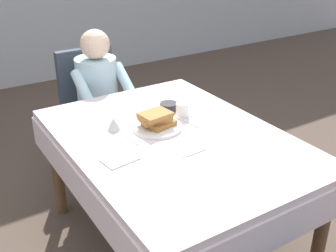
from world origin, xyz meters
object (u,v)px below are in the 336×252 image
at_px(dining_table_main, 174,151).
at_px(plate_breakfast, 157,127).
at_px(cup_coffee, 183,110).
at_px(knife_right_of_plate, 187,122).
at_px(diner_person, 99,91).
at_px(breakfast_stack, 157,119).
at_px(fork_left_of_plate, 129,138).
at_px(syrup_pitcher, 114,124).
at_px(bowl_butter, 169,106).
at_px(spoon_near_edge, 195,153).
at_px(chair_diner, 92,102).

xyz_separation_m(dining_table_main, plate_breakfast, (-0.03, 0.13, 0.10)).
xyz_separation_m(cup_coffee, knife_right_of_plate, (-0.02, -0.08, -0.04)).
bearing_deg(cup_coffee, dining_table_main, -134.11).
xyz_separation_m(diner_person, knife_right_of_plate, (0.16, -0.90, 0.07)).
height_order(breakfast_stack, knife_right_of_plate, breakfast_stack).
bearing_deg(diner_person, fork_left_of_plate, 76.14).
xyz_separation_m(breakfast_stack, cup_coffee, (0.21, 0.05, -0.01)).
relative_size(diner_person, knife_right_of_plate, 5.60).
distance_m(syrup_pitcher, knife_right_of_plate, 0.43).
distance_m(plate_breakfast, bowl_butter, 0.27).
xyz_separation_m(breakfast_stack, fork_left_of_plate, (-0.19, -0.03, -0.05)).
relative_size(cup_coffee, fork_left_of_plate, 0.63).
xyz_separation_m(fork_left_of_plate, spoon_near_edge, (0.20, -0.32, 0.00)).
xyz_separation_m(cup_coffee, spoon_near_edge, (-0.20, -0.40, -0.04)).
xyz_separation_m(plate_breakfast, cup_coffee, (0.21, 0.06, 0.03)).
distance_m(diner_person, plate_breakfast, 0.89).
relative_size(dining_table_main, syrup_pitcher, 19.05).
height_order(breakfast_stack, syrup_pitcher, breakfast_stack).
height_order(chair_diner, cup_coffee, chair_diner).
height_order(fork_left_of_plate, spoon_near_edge, same).
distance_m(diner_person, bowl_butter, 0.72).
height_order(cup_coffee, fork_left_of_plate, cup_coffee).
xyz_separation_m(dining_table_main, bowl_butter, (0.17, 0.32, 0.11)).
height_order(plate_breakfast, bowl_butter, bowl_butter).
height_order(diner_person, bowl_butter, diner_person).
xyz_separation_m(chair_diner, syrup_pitcher, (-0.25, -0.93, 0.25)).
xyz_separation_m(chair_diner, spoon_near_edge, (-0.02, -1.38, 0.21)).
distance_m(cup_coffee, syrup_pitcher, 0.43).
bearing_deg(chair_diner, diner_person, 90.00).
distance_m(knife_right_of_plate, spoon_near_edge, 0.37).
relative_size(diner_person, fork_left_of_plate, 6.22).
relative_size(bowl_butter, spoon_near_edge, 0.73).
relative_size(chair_diner, cup_coffee, 8.23).
bearing_deg(chair_diner, spoon_near_edge, 89.19).
height_order(dining_table_main, bowl_butter, bowl_butter).
xyz_separation_m(bowl_butter, syrup_pitcher, (-0.41, -0.07, 0.02)).
height_order(diner_person, knife_right_of_plate, diner_person).
height_order(plate_breakfast, knife_right_of_plate, plate_breakfast).
height_order(cup_coffee, knife_right_of_plate, cup_coffee).
distance_m(fork_left_of_plate, knife_right_of_plate, 0.38).
xyz_separation_m(syrup_pitcher, fork_left_of_plate, (0.02, -0.13, -0.04)).
height_order(plate_breakfast, spoon_near_edge, plate_breakfast).
bearing_deg(dining_table_main, knife_right_of_plate, 34.33).
bearing_deg(fork_left_of_plate, knife_right_of_plate, -94.39).
bearing_deg(syrup_pitcher, plate_breakfast, -27.47).
bearing_deg(spoon_near_edge, bowl_butter, 68.90).
distance_m(cup_coffee, spoon_near_edge, 0.45).
distance_m(diner_person, spoon_near_edge, 1.23).
bearing_deg(breakfast_stack, diner_person, 87.83).
height_order(breakfast_stack, spoon_near_edge, breakfast_stack).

